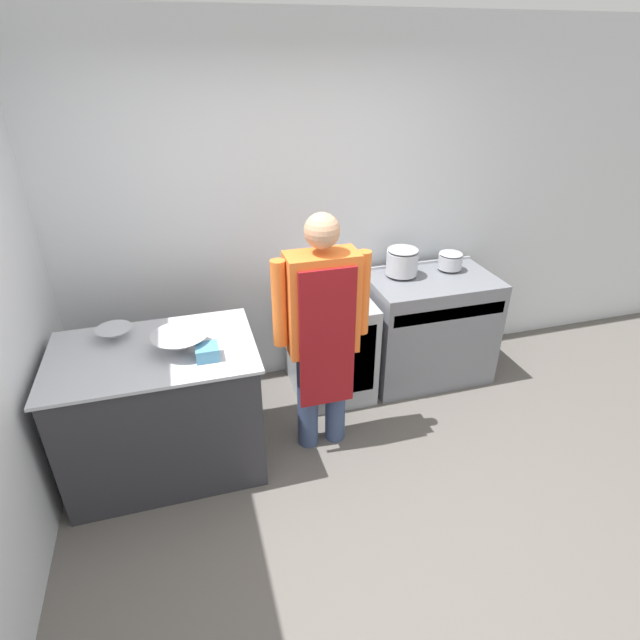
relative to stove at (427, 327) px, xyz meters
The scene contains 12 objects.
ground_plane 1.88m from the stove, 127.22° to the right, with size 14.00×14.00×0.00m, color #5B5651.
wall_back 1.48m from the stove, 160.51° to the left, with size 8.00×0.05×2.70m.
wall_left 2.96m from the stove, behind, with size 0.05×8.00×2.70m.
prep_counter 2.16m from the stove, 166.74° to the right, with size 1.21×0.80×0.88m.
stove is the anchor object (origin of this frame).
fridge_unit 0.84m from the stove, behind, with size 0.59×0.66×0.81m.
person_cook 1.31m from the stove, 151.94° to the right, with size 0.62×0.24×1.65m.
mixing_bowl 2.07m from the stove, 164.22° to the right, with size 0.33×0.33×0.11m.
small_bowl 2.38m from the stove, behind, with size 0.22×0.22×0.08m.
plastic_tub 1.97m from the stove, 159.51° to the right, with size 0.13×0.13×0.08m.
stock_pot 0.62m from the stove, 153.49° to the left, with size 0.25×0.25×0.22m.
sauce_pot 0.58m from the stove, 29.29° to the left, with size 0.19×0.19×0.14m.
Camera 1 is at (-0.74, -1.73, 2.45)m, focal length 28.00 mm.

